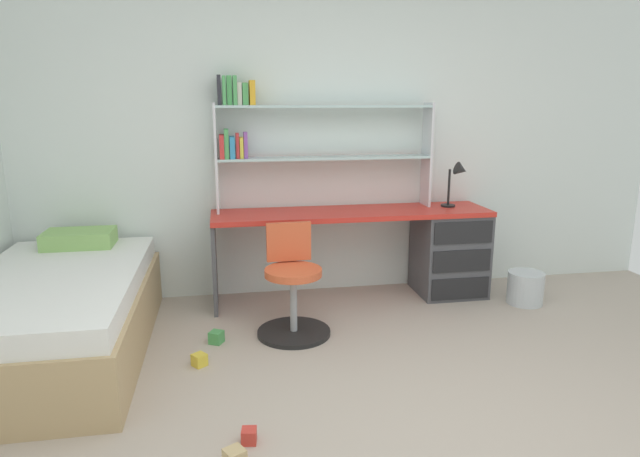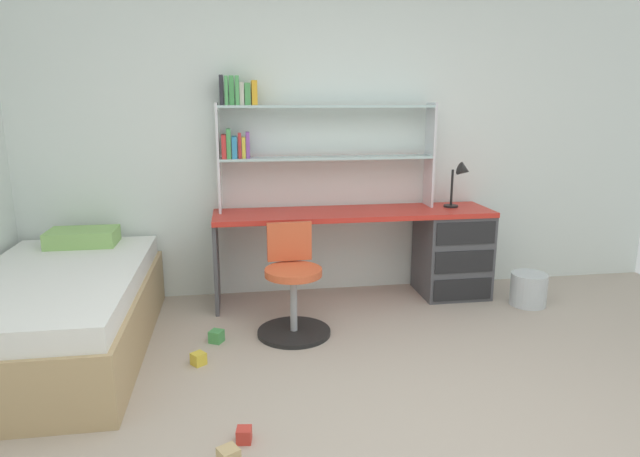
{
  "view_description": "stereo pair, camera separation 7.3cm",
  "coord_description": "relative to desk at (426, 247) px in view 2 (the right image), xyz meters",
  "views": [
    {
      "loc": [
        -0.86,
        -2.07,
        1.62
      ],
      "look_at": [
        -0.24,
        1.48,
        0.78
      ],
      "focal_mm": 30.78,
      "sensor_mm": 36.0,
      "label": 1
    },
    {
      "loc": [
        -0.79,
        -2.08,
        1.62
      ],
      "look_at": [
        -0.24,
        1.48,
        0.78
      ],
      "focal_mm": 30.78,
      "sensor_mm": 36.0,
      "label": 2
    }
  ],
  "objects": [
    {
      "name": "swivel_chair",
      "position": [
        -1.19,
        -0.62,
        -0.12
      ],
      "size": [
        0.52,
        0.52,
        0.78
      ],
      "color": "black",
      "rests_on": "ground_plane"
    },
    {
      "name": "toy_block_natural_1",
      "position": [
        -1.64,
        -2.04,
        -0.38
      ],
      "size": [
        0.12,
        0.12,
        0.09
      ],
      "primitive_type": "cube",
      "rotation": [
        0.0,
        0.0,
        0.5
      ],
      "color": "tan",
      "rests_on": "ground_plane"
    },
    {
      "name": "room_shell",
      "position": [
        -2.04,
        -0.93,
        0.96
      ],
      "size": [
        6.04,
        5.95,
        2.78
      ],
      "color": "silver",
      "rests_on": "ground_plane"
    },
    {
      "name": "toy_block_yellow_3",
      "position": [
        -1.83,
        -1.02,
        -0.39
      ],
      "size": [
        0.11,
        0.11,
        0.08
      ],
      "primitive_type": "cube",
      "rotation": [
        0.0,
        0.0,
        2.22
      ],
      "color": "gold",
      "rests_on": "ground_plane"
    },
    {
      "name": "bed_platform",
      "position": [
        -2.73,
        -0.69,
        -0.15
      ],
      "size": [
        1.09,
        1.95,
        0.67
      ],
      "color": "tan",
      "rests_on": "ground_plane"
    },
    {
      "name": "waste_bin",
      "position": [
        0.76,
        -0.36,
        -0.29
      ],
      "size": [
        0.29,
        0.29,
        0.26
      ],
      "primitive_type": "cylinder",
      "color": "silver",
      "rests_on": "ground_plane"
    },
    {
      "name": "toy_block_green_2",
      "position": [
        -1.73,
        -0.7,
        -0.38
      ],
      "size": [
        0.11,
        0.11,
        0.08
      ],
      "primitive_type": "cube",
      "rotation": [
        0.0,
        0.0,
        1.07
      ],
      "color": "#479E51",
      "rests_on": "ground_plane"
    },
    {
      "name": "desk_lamp",
      "position": [
        0.28,
        0.01,
        0.58
      ],
      "size": [
        0.2,
        0.17,
        0.38
      ],
      "color": "black",
      "rests_on": "desk"
    },
    {
      "name": "desk",
      "position": [
        0.0,
        0.0,
        0.0
      ],
      "size": [
        2.26,
        0.53,
        0.75
      ],
      "color": "red",
      "rests_on": "ground_plane"
    },
    {
      "name": "toy_block_red_0",
      "position": [
        -1.57,
        -1.87,
        -0.39
      ],
      "size": [
        0.08,
        0.08,
        0.07
      ],
      "primitive_type": "cube",
      "rotation": [
        0.0,
        0.0,
        1.44
      ],
      "color": "red",
      "rests_on": "ground_plane"
    },
    {
      "name": "bookshelf_hutch",
      "position": [
        -1.09,
        0.15,
        0.96
      ],
      "size": [
        1.77,
        0.22,
        1.06
      ],
      "color": "silver",
      "rests_on": "desk"
    }
  ]
}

